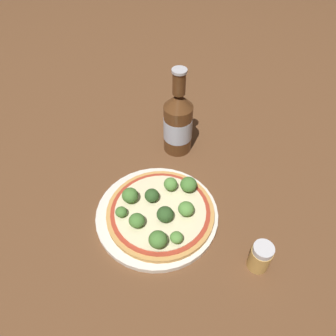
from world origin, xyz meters
name	(u,v)px	position (x,y,z in m)	size (l,w,h in m)	color
ground_plane	(161,205)	(0.00, 0.00, 0.00)	(3.00, 3.00, 0.00)	brown
plate	(157,215)	(0.00, -0.03, 0.01)	(0.26, 0.26, 0.01)	silver
pizza	(160,212)	(0.01, -0.03, 0.02)	(0.22, 0.22, 0.01)	tan
broccoli_floret_0	(137,220)	(-0.03, -0.08, 0.04)	(0.03, 0.03, 0.03)	#6B8E51
broccoli_floret_1	(158,240)	(0.02, -0.11, 0.05)	(0.04, 0.04, 0.04)	#6B8E51
broccoli_floret_2	(186,209)	(0.06, -0.03, 0.04)	(0.03, 0.03, 0.03)	#6B8E51
broccoli_floret_3	(165,214)	(0.02, -0.05, 0.04)	(0.03, 0.03, 0.03)	#6B8E51
broccoli_floret_4	(152,195)	(-0.02, -0.01, 0.04)	(0.03, 0.03, 0.03)	#6B8E51
broccoli_floret_5	(130,195)	(-0.06, -0.02, 0.04)	(0.03, 0.03, 0.03)	#6B8E51
broccoli_floret_6	(176,238)	(0.06, -0.09, 0.04)	(0.02, 0.02, 0.02)	#6B8E51
broccoli_floret_7	(171,184)	(0.01, 0.03, 0.04)	(0.03, 0.03, 0.03)	#6B8E51
broccoli_floret_8	(189,184)	(0.05, 0.04, 0.04)	(0.04, 0.04, 0.03)	#6B8E51
broccoli_floret_9	(121,212)	(-0.07, -0.06, 0.04)	(0.02, 0.02, 0.02)	#6B8E51
beer_bottle	(178,122)	(-0.01, 0.19, 0.08)	(0.07, 0.07, 0.22)	#563319
pepper_shaker	(260,257)	(0.21, -0.09, 0.03)	(0.04, 0.04, 0.07)	tan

